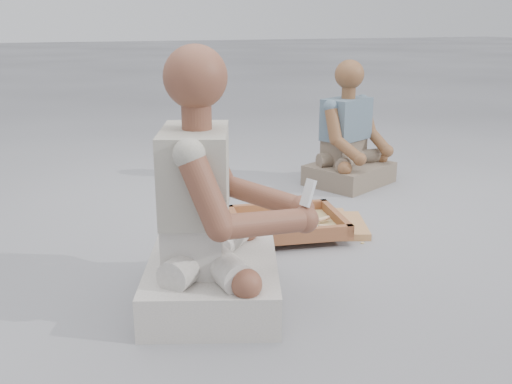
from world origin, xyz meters
name	(u,v)px	position (x,y,z in m)	size (l,w,h in m)	color
ground	(293,260)	(0.00, 0.00, 0.00)	(60.00, 60.00, 0.00)	gray
carved_panel	(313,226)	(0.28, 0.33, 0.02)	(0.54, 0.36, 0.04)	#A3763F
tool_tray	(287,224)	(0.11, 0.30, 0.06)	(0.63, 0.54, 0.07)	brown
chisel_0	(308,219)	(0.22, 0.27, 0.08)	(0.22, 0.06, 0.02)	silver
chisel_1	(291,221)	(0.13, 0.29, 0.08)	(0.19, 0.15, 0.02)	silver
chisel_2	(287,210)	(0.18, 0.44, 0.08)	(0.10, 0.21, 0.02)	silver
chisel_3	(320,220)	(0.27, 0.24, 0.08)	(0.22, 0.06, 0.02)	silver
chisel_4	(309,231)	(0.15, 0.14, 0.07)	(0.19, 0.15, 0.02)	silver
chisel_5	(271,219)	(0.05, 0.36, 0.07)	(0.19, 0.15, 0.02)	silver
chisel_6	(322,226)	(0.25, 0.18, 0.07)	(0.18, 0.16, 0.02)	silver
chisel_7	(276,221)	(0.06, 0.32, 0.07)	(0.16, 0.18, 0.02)	silver
chisel_8	(289,232)	(0.04, 0.14, 0.08)	(0.15, 0.18, 0.02)	silver
wood_chip_0	(286,238)	(0.09, 0.26, 0.00)	(0.02, 0.01, 0.00)	tan
wood_chip_1	(236,243)	(-0.17, 0.29, 0.00)	(0.02, 0.01, 0.00)	tan
wood_chip_2	(218,225)	(-0.17, 0.56, 0.00)	(0.02, 0.01, 0.00)	tan
wood_chip_3	(363,243)	(0.40, 0.05, 0.00)	(0.02, 0.01, 0.00)	tan
wood_chip_4	(286,243)	(0.06, 0.20, 0.00)	(0.02, 0.01, 0.00)	tan
wood_chip_5	(235,226)	(-0.09, 0.52, 0.00)	(0.02, 0.01, 0.00)	tan
wood_chip_6	(236,228)	(-0.10, 0.49, 0.00)	(0.02, 0.01, 0.00)	tan
wood_chip_7	(274,229)	(0.08, 0.40, 0.00)	(0.02, 0.01, 0.00)	tan
wood_chip_8	(326,224)	(0.37, 0.35, 0.00)	(0.02, 0.01, 0.00)	tan
wood_chip_9	(238,241)	(-0.15, 0.31, 0.00)	(0.02, 0.01, 0.00)	tan
wood_chip_10	(243,233)	(-0.09, 0.40, 0.00)	(0.02, 0.01, 0.00)	tan
wood_chip_11	(264,236)	(-0.01, 0.32, 0.00)	(0.02, 0.01, 0.00)	tan
craftsman	(210,221)	(-0.47, -0.23, 0.33)	(0.74, 0.76, 0.97)	beige
companion	(349,144)	(0.91, 1.02, 0.27)	(0.64, 0.59, 0.81)	#756154
mobile_phone	(308,193)	(-0.16, -0.42, 0.45)	(0.06, 0.05, 0.10)	silver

